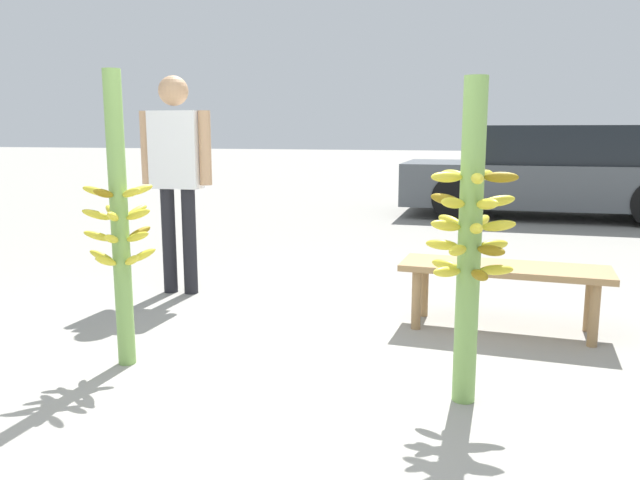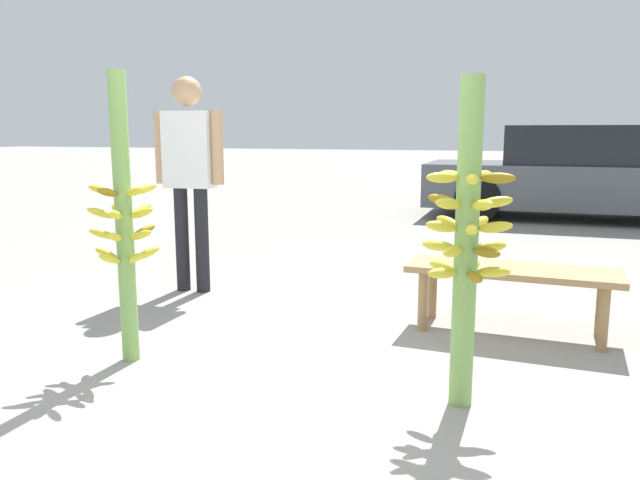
# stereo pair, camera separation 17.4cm
# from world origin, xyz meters

# --- Properties ---
(ground_plane) EXTENTS (80.00, 80.00, 0.00)m
(ground_plane) POSITION_xyz_m (0.00, 0.00, 0.00)
(ground_plane) COLOR gray
(banana_stalk_left) EXTENTS (0.38, 0.38, 1.57)m
(banana_stalk_left) POSITION_xyz_m (-0.94, 0.41, 0.78)
(banana_stalk_left) COLOR #7AA851
(banana_stalk_left) RESTS_ON ground_plane
(banana_stalk_center) EXTENTS (0.40, 0.40, 1.50)m
(banana_stalk_center) POSITION_xyz_m (0.87, 0.41, 0.78)
(banana_stalk_center) COLOR #7AA851
(banana_stalk_center) RESTS_ON ground_plane
(vendor_person) EXTENTS (0.57, 0.22, 1.67)m
(vendor_person) POSITION_xyz_m (-1.39, 1.87, 1.01)
(vendor_person) COLOR black
(vendor_person) RESTS_ON ground_plane
(market_bench) EXTENTS (1.30, 0.49, 0.42)m
(market_bench) POSITION_xyz_m (1.05, 1.57, 0.36)
(market_bench) COLOR #99754C
(market_bench) RESTS_ON ground_plane
(parked_car) EXTENTS (4.19, 1.78, 1.34)m
(parked_car) POSITION_xyz_m (1.78, 7.38, 0.65)
(parked_car) COLOR #4C5156
(parked_car) RESTS_ON ground_plane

